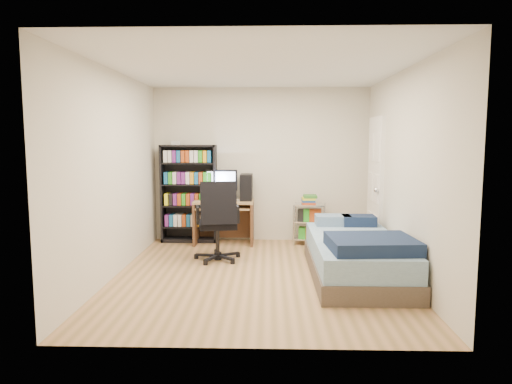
{
  "coord_description": "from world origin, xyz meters",
  "views": [
    {
      "loc": [
        0.13,
        -5.48,
        1.67
      ],
      "look_at": [
        -0.04,
        0.4,
        0.99
      ],
      "focal_mm": 32.0,
      "sensor_mm": 36.0,
      "label": 1
    }
  ],
  "objects_px": {
    "media_shelf": "(189,192)",
    "computer_desk": "(230,204)",
    "bed": "(356,255)",
    "office_chair": "(218,235)"
  },
  "relations": [
    {
      "from": "media_shelf",
      "to": "office_chair",
      "type": "height_order",
      "value": "media_shelf"
    },
    {
      "from": "computer_desk",
      "to": "office_chair",
      "type": "xyz_separation_m",
      "value": [
        -0.08,
        -1.08,
        -0.28
      ]
    },
    {
      "from": "media_shelf",
      "to": "office_chair",
      "type": "distance_m",
      "value": 1.4
    },
    {
      "from": "media_shelf",
      "to": "office_chair",
      "type": "xyz_separation_m",
      "value": [
        0.6,
        -1.18,
        -0.46
      ]
    },
    {
      "from": "media_shelf",
      "to": "computer_desk",
      "type": "bearing_deg",
      "value": -8.15
    },
    {
      "from": "media_shelf",
      "to": "bed",
      "type": "relative_size",
      "value": 0.77
    },
    {
      "from": "computer_desk",
      "to": "office_chair",
      "type": "relative_size",
      "value": 1.06
    },
    {
      "from": "computer_desk",
      "to": "office_chair",
      "type": "bearing_deg",
      "value": -94.17
    },
    {
      "from": "bed",
      "to": "media_shelf",
      "type": "bearing_deg",
      "value": 141.67
    },
    {
      "from": "bed",
      "to": "computer_desk",
      "type": "bearing_deg",
      "value": 133.59
    }
  ]
}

